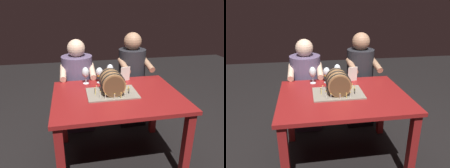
# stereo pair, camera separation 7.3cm
# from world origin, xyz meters

# --- Properties ---
(ground_plane) EXTENTS (8.00, 8.00, 0.00)m
(ground_plane) POSITION_xyz_m (0.00, 0.00, 0.00)
(ground_plane) COLOR black
(dining_table) EXTENTS (1.21, 0.92, 0.73)m
(dining_table) POSITION_xyz_m (0.00, 0.00, 0.62)
(dining_table) COLOR maroon
(dining_table) RESTS_ON ground
(barrel_cake) EXTENTS (0.48, 0.33, 0.23)m
(barrel_cake) POSITION_xyz_m (-0.05, 0.03, 0.84)
(barrel_cake) COLOR gray
(barrel_cake) RESTS_ON dining_table
(wine_glass_white) EXTENTS (0.07, 0.07, 0.19)m
(wine_glass_white) POSITION_xyz_m (0.00, 0.38, 0.86)
(wine_glass_white) COLOR white
(wine_glass_white) RESTS_ON dining_table
(wine_glass_empty) EXTENTS (0.07, 0.07, 0.18)m
(wine_glass_empty) POSITION_xyz_m (-0.27, 0.35, 0.86)
(wine_glass_empty) COLOR white
(wine_glass_empty) RESTS_ON dining_table
(wine_glass_amber) EXTENTS (0.07, 0.07, 0.17)m
(wine_glass_amber) POSITION_xyz_m (-0.12, 0.35, 0.85)
(wine_glass_amber) COLOR white
(wine_glass_amber) RESTS_ON dining_table
(menu_card) EXTENTS (0.11, 0.04, 0.16)m
(menu_card) POSITION_xyz_m (0.17, 0.36, 0.81)
(menu_card) COLOR silver
(menu_card) RESTS_ON dining_table
(person_seated_left) EXTENTS (0.40, 0.47, 1.15)m
(person_seated_left) POSITION_xyz_m (-0.34, 0.70, 0.55)
(person_seated_left) COLOR #372D40
(person_seated_left) RESTS_ON ground
(person_seated_right) EXTENTS (0.39, 0.48, 1.21)m
(person_seated_right) POSITION_xyz_m (0.34, 0.70, 0.57)
(person_seated_right) COLOR black
(person_seated_right) RESTS_ON ground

